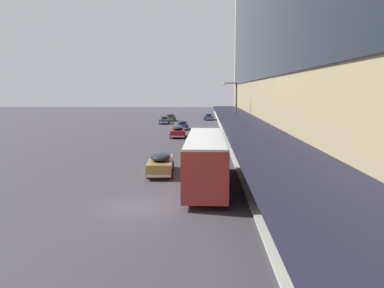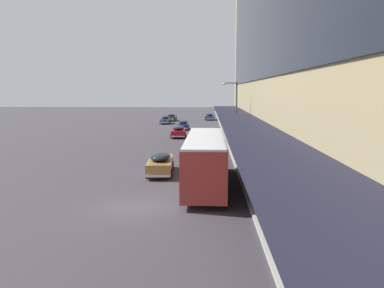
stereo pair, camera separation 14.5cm
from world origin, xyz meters
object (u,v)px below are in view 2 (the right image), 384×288
at_px(sedan_second_near, 160,163).
at_px(street_lamp, 234,111).
at_px(transit_bus_kerbside_front, 205,158).
at_px(sedan_second_mid, 165,120).
at_px(sedan_oncoming_rear, 183,125).
at_px(pedestrian_at_kerb, 276,188).
at_px(sedan_trailing_near, 210,116).
at_px(sedan_far_back, 171,117).
at_px(sedan_oncoming_front, 209,136).
at_px(sedan_lead_near, 178,131).

height_order(sedan_second_near, street_lamp, street_lamp).
bearing_deg(street_lamp, transit_bus_kerbside_front, -101.69).
bearing_deg(sedan_second_mid, sedan_oncoming_rear, -69.01).
relative_size(sedan_second_mid, pedestrian_at_kerb, 2.48).
relative_size(sedan_trailing_near, pedestrian_at_kerb, 2.48).
relative_size(sedan_far_back, street_lamp, 0.69).
xyz_separation_m(sedan_second_mid, pedestrian_at_kerb, (11.27, -50.43, 0.45)).
relative_size(sedan_oncoming_rear, pedestrian_at_kerb, 2.39).
bearing_deg(sedan_second_mid, street_lamp, -72.01).
height_order(sedan_far_back, pedestrian_at_kerb, pedestrian_at_kerb).
distance_m(sedan_oncoming_front, street_lamp, 8.25).
distance_m(sedan_lead_near, sedan_far_back, 27.02).
xyz_separation_m(sedan_oncoming_rear, sedan_trailing_near, (4.27, 19.64, -0.02)).
distance_m(sedan_oncoming_rear, sedan_second_near, 31.74).
bearing_deg(transit_bus_kerbside_front, pedestrian_at_kerb, -53.75).
bearing_deg(sedan_trailing_near, sedan_oncoming_front, -90.37).
xyz_separation_m(sedan_oncoming_rear, sedan_far_back, (-3.52, 16.92, -0.01)).
xyz_separation_m(sedan_oncoming_rear, sedan_second_mid, (-3.99, 10.39, -0.00)).
relative_size(sedan_oncoming_rear, sedan_second_near, 0.89).
height_order(sedan_oncoming_front, sedan_second_near, sedan_second_near).
bearing_deg(sedan_oncoming_front, street_lamp, -71.48).
bearing_deg(sedan_far_back, sedan_lead_near, -82.48).
bearing_deg(sedan_trailing_near, sedan_far_back, -160.78).
xyz_separation_m(transit_bus_kerbside_front, sedan_trailing_near, (0.59, 54.77, -1.11)).
bearing_deg(pedestrian_at_kerb, sedan_lead_near, 103.55).
bearing_deg(sedan_far_back, pedestrian_at_kerb, -79.25).
xyz_separation_m(sedan_lead_near, pedestrian_at_kerb, (7.27, -30.17, 0.42)).
height_order(sedan_oncoming_front, sedan_far_back, sedan_oncoming_front).
bearing_deg(pedestrian_at_kerb, sedan_far_back, 100.75).
relative_size(sedan_oncoming_front, pedestrian_at_kerb, 2.63).
distance_m(sedan_lead_near, street_lamp, 13.92).
distance_m(sedan_trailing_near, pedestrian_at_kerb, 59.75).
bearing_deg(sedan_trailing_near, transit_bus_kerbside_front, -90.61).
bearing_deg(sedan_trailing_near, sedan_lead_near, -98.21).
relative_size(sedan_oncoming_rear, sedan_second_mid, 0.96).
bearing_deg(sedan_trailing_near, sedan_oncoming_rear, -102.27).
xyz_separation_m(sedan_trailing_near, sedan_second_mid, (-8.26, -9.24, 0.01)).
relative_size(transit_bus_kerbside_front, sedan_lead_near, 2.25).
height_order(sedan_second_mid, street_lamp, street_lamp).
xyz_separation_m(sedan_second_near, street_lamp, (6.08, 9.98, 3.28)).
height_order(transit_bus_kerbside_front, pedestrian_at_kerb, transit_bus_kerbside_front).
bearing_deg(sedan_second_near, street_lamp, 58.66).
distance_m(sedan_second_mid, sedan_oncoming_front, 26.23).
height_order(transit_bus_kerbside_front, sedan_second_mid, transit_bus_kerbside_front).
bearing_deg(transit_bus_kerbside_front, sedan_oncoming_rear, 95.99).
height_order(sedan_second_mid, pedestrian_at_kerb, pedestrian_at_kerb).
distance_m(sedan_trailing_near, sedan_far_back, 8.26).
xyz_separation_m(sedan_second_mid, sedan_second_near, (4.36, -42.13, 0.07)).
bearing_deg(pedestrian_at_kerb, sedan_oncoming_front, 97.24).
bearing_deg(sedan_second_mid, pedestrian_at_kerb, -77.40).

